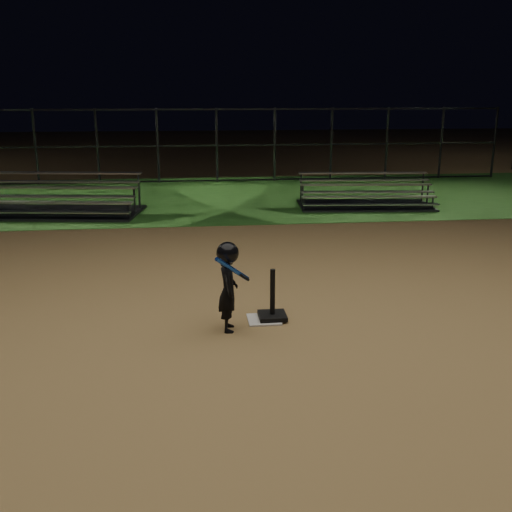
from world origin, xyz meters
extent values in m
plane|color=olive|center=(0.00, 0.00, 0.00)|extent=(80.00, 80.00, 0.00)
cube|color=#24571C|center=(0.00, 10.00, 0.01)|extent=(60.00, 8.00, 0.01)
cube|color=beige|center=(0.00, 0.00, 0.01)|extent=(0.45, 0.45, 0.02)
cube|color=black|center=(0.12, 0.02, 0.05)|extent=(0.38, 0.38, 0.06)
cylinder|color=black|center=(0.12, 0.02, 0.41)|extent=(0.07, 0.07, 0.64)
imported|color=black|center=(-0.51, -0.28, 0.54)|extent=(0.27, 0.40, 1.08)
sphere|color=black|center=(-0.51, -0.28, 1.06)|extent=(0.29, 0.29, 0.29)
cylinder|color=blue|center=(-0.46, -0.43, 0.89)|extent=(0.48, 0.43, 0.44)
cylinder|color=black|center=(-0.30, -0.31, 0.74)|extent=(0.16, 0.15, 0.14)
cube|color=#AAABAF|center=(-4.41, 7.30, 0.41)|extent=(4.10, 0.84, 0.04)
cube|color=#AAABAF|center=(-4.45, 7.01, 0.23)|extent=(4.10, 0.84, 0.03)
cube|color=#AAABAF|center=(-4.33, 7.86, 0.70)|extent=(4.10, 0.84, 0.04)
cube|color=#AAABAF|center=(-4.37, 7.57, 0.51)|extent=(4.10, 0.84, 0.03)
cube|color=#AAABAF|center=(-4.24, 8.42, 0.99)|extent=(4.10, 0.84, 0.04)
cube|color=#AAABAF|center=(-4.29, 8.13, 0.80)|extent=(4.10, 0.84, 0.03)
cube|color=#38383D|center=(-4.33, 7.86, 0.03)|extent=(4.35, 2.57, 0.06)
cube|color=silver|center=(3.74, 7.50, 0.36)|extent=(3.57, 0.52, 0.04)
cube|color=silver|center=(3.72, 7.25, 0.20)|extent=(3.57, 0.52, 0.03)
cube|color=silver|center=(3.79, 7.99, 0.61)|extent=(3.57, 0.52, 0.04)
cube|color=silver|center=(3.77, 7.74, 0.45)|extent=(3.57, 0.52, 0.03)
cube|color=silver|center=(3.83, 8.47, 0.86)|extent=(3.57, 0.52, 0.04)
cube|color=silver|center=(3.81, 8.23, 0.70)|extent=(3.57, 0.52, 0.03)
cube|color=#38383D|center=(3.79, 7.99, 0.03)|extent=(3.70, 2.04, 0.05)
cube|color=#38383D|center=(0.00, 13.00, 0.05)|extent=(20.00, 0.05, 0.05)
cube|color=#38383D|center=(0.00, 13.00, 1.25)|extent=(20.00, 0.05, 0.05)
cube|color=#38383D|center=(0.00, 13.00, 2.45)|extent=(20.00, 0.05, 0.05)
cylinder|color=#38383D|center=(-5.00, 13.00, 1.25)|extent=(0.08, 0.08, 2.50)
cylinder|color=#38383D|center=(0.00, 13.00, 1.25)|extent=(0.08, 0.08, 2.50)
cylinder|color=#38383D|center=(5.00, 13.00, 1.25)|extent=(0.08, 0.08, 2.50)
cylinder|color=#38383D|center=(10.00, 13.00, 1.25)|extent=(0.08, 0.08, 2.50)
camera|label=1|loc=(-0.98, -7.66, 3.09)|focal=41.84mm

